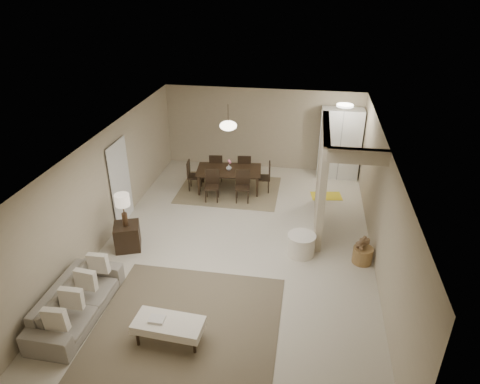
% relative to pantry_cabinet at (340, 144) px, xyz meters
% --- Properties ---
extents(floor, '(9.00, 9.00, 0.00)m').
position_rel_pantry_cabinet_xyz_m(floor, '(-2.35, -4.15, -1.05)').
color(floor, beige).
rests_on(floor, ground).
extents(ceiling, '(9.00, 9.00, 0.00)m').
position_rel_pantry_cabinet_xyz_m(ceiling, '(-2.35, -4.15, 1.45)').
color(ceiling, white).
rests_on(ceiling, back_wall).
extents(back_wall, '(6.00, 0.00, 6.00)m').
position_rel_pantry_cabinet_xyz_m(back_wall, '(-2.35, 0.35, 0.20)').
color(back_wall, tan).
rests_on(back_wall, floor).
extents(left_wall, '(0.00, 9.00, 9.00)m').
position_rel_pantry_cabinet_xyz_m(left_wall, '(-5.35, -4.15, 0.20)').
color(left_wall, tan).
rests_on(left_wall, floor).
extents(right_wall, '(0.00, 9.00, 9.00)m').
position_rel_pantry_cabinet_xyz_m(right_wall, '(0.65, -4.15, 0.20)').
color(right_wall, tan).
rests_on(right_wall, floor).
extents(partition, '(0.15, 2.50, 2.50)m').
position_rel_pantry_cabinet_xyz_m(partition, '(-0.55, -2.90, 0.20)').
color(partition, tan).
rests_on(partition, floor).
extents(doorway, '(0.04, 0.90, 2.04)m').
position_rel_pantry_cabinet_xyz_m(doorway, '(-5.32, -3.55, -0.03)').
color(doorway, black).
rests_on(doorway, floor).
extents(pantry_cabinet, '(1.20, 0.55, 2.10)m').
position_rel_pantry_cabinet_xyz_m(pantry_cabinet, '(0.00, 0.00, 0.00)').
color(pantry_cabinet, white).
rests_on(pantry_cabinet, floor).
extents(flush_light, '(0.44, 0.44, 0.05)m').
position_rel_pantry_cabinet_xyz_m(flush_light, '(-0.05, -0.95, 1.41)').
color(flush_light, white).
rests_on(flush_light, ceiling).
extents(living_rug, '(3.20, 3.20, 0.01)m').
position_rel_pantry_cabinet_xyz_m(living_rug, '(-2.79, -6.85, -1.04)').
color(living_rug, brown).
rests_on(living_rug, floor).
extents(sofa, '(2.17, 0.87, 0.63)m').
position_rel_pantry_cabinet_xyz_m(sofa, '(-4.80, -6.85, -0.74)').
color(sofa, gray).
rests_on(sofa, floor).
extents(ottoman_bench, '(1.20, 0.60, 0.42)m').
position_rel_pantry_cabinet_xyz_m(ottoman_bench, '(-2.99, -7.15, -0.72)').
color(ottoman_bench, silver).
rests_on(ottoman_bench, living_rug).
extents(side_table, '(0.70, 0.70, 0.60)m').
position_rel_pantry_cabinet_xyz_m(side_table, '(-4.75, -4.68, -0.75)').
color(side_table, black).
rests_on(side_table, floor).
extents(table_lamp, '(0.32, 0.32, 0.76)m').
position_rel_pantry_cabinet_xyz_m(table_lamp, '(-4.75, -4.68, 0.11)').
color(table_lamp, '#48311F').
rests_on(table_lamp, side_table).
extents(round_pouf, '(0.62, 0.62, 0.48)m').
position_rel_pantry_cabinet_xyz_m(round_pouf, '(-0.91, -4.27, -0.81)').
color(round_pouf, silver).
rests_on(round_pouf, floor).
extents(wicker_basket, '(0.45, 0.45, 0.36)m').
position_rel_pantry_cabinet_xyz_m(wicker_basket, '(0.40, -4.36, -0.87)').
color(wicker_basket, olive).
rests_on(wicker_basket, floor).
extents(dining_rug, '(2.80, 2.10, 0.01)m').
position_rel_pantry_cabinet_xyz_m(dining_rug, '(-3.05, -1.49, -1.04)').
color(dining_rug, '#7C6C4D').
rests_on(dining_rug, floor).
extents(dining_table, '(1.89, 1.19, 0.63)m').
position_rel_pantry_cabinet_xyz_m(dining_table, '(-3.05, -1.49, -0.74)').
color(dining_table, black).
rests_on(dining_table, dining_rug).
extents(dining_chairs, '(2.34, 1.80, 0.86)m').
position_rel_pantry_cabinet_xyz_m(dining_chairs, '(-3.05, -1.49, -0.62)').
color(dining_chairs, black).
rests_on(dining_chairs, dining_rug).
extents(vase, '(0.18, 0.18, 0.16)m').
position_rel_pantry_cabinet_xyz_m(vase, '(-3.05, -1.49, -0.34)').
color(vase, silver).
rests_on(vase, dining_table).
extents(yellow_mat, '(0.90, 0.63, 0.01)m').
position_rel_pantry_cabinet_xyz_m(yellow_mat, '(-0.31, -1.40, -1.04)').
color(yellow_mat, yellow).
rests_on(yellow_mat, floor).
extents(pendant_light, '(0.46, 0.46, 0.71)m').
position_rel_pantry_cabinet_xyz_m(pendant_light, '(-3.05, -1.49, 0.87)').
color(pendant_light, '#48311F').
rests_on(pendant_light, ceiling).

